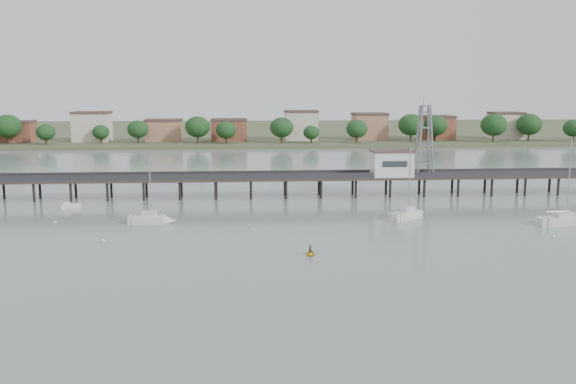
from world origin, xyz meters
name	(u,v)px	position (x,y,z in m)	size (l,w,h in m)	color
ground_plane	(291,292)	(0.00, 0.00, 0.00)	(500.00, 500.00, 0.00)	slate
pier	(268,179)	(0.00, 60.00, 3.79)	(150.00, 5.00, 5.50)	#2D2823
pier_building	(392,163)	(25.00, 60.00, 6.67)	(8.40, 5.40, 5.30)	silver
lattice_tower	(424,141)	(31.50, 60.00, 11.10)	(3.20, 3.20, 15.50)	slate
sailboat_b	(155,220)	(-19.30, 36.40, 0.65)	(7.17, 2.79, 11.68)	silver
sailboat_c	(411,214)	(23.24, 37.85, 0.65)	(7.38, 6.39, 12.62)	silver
sailboat_d	(572,220)	(47.86, 31.07, 0.63)	(9.35, 3.69, 14.96)	silver
white_tender	(70,206)	(-36.51, 50.79, 0.42)	(3.79, 2.41, 1.37)	silver
yellow_dinghy	(310,255)	(3.67, 15.19, 0.00)	(1.72, 0.50, 2.40)	yellow
dinghy_occupant	(310,255)	(3.67, 15.19, 0.00)	(0.39, 1.07, 0.26)	black
mooring_buoys	(274,228)	(-0.26, 31.17, 0.08)	(76.83, 17.39, 0.39)	beige
far_shore	(253,131)	(0.36, 239.58, 0.95)	(500.00, 170.00, 10.40)	#475133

